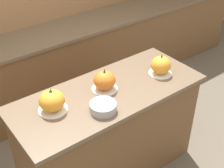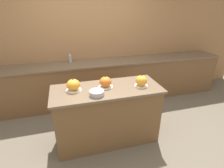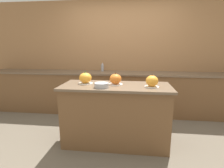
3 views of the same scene
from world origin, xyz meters
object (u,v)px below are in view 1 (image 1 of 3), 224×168
object	(u,v)px
pumpkin_cake_right	(161,66)
pumpkin_cake_left	(52,101)
pumpkin_cake_center	(105,81)
mixing_bowl	(103,107)

from	to	relation	value
pumpkin_cake_right	pumpkin_cake_left	bearing A→B (deg)	173.22
pumpkin_cake_center	mixing_bowl	size ratio (longest dim) A/B	1.06
pumpkin_cake_left	pumpkin_cake_center	xyz separation A→B (m)	(0.46, -0.01, -0.00)
pumpkin_cake_center	mixing_bowl	xyz separation A→B (m)	(-0.17, -0.22, -0.05)
pumpkin_cake_left	pumpkin_cake_center	distance (m)	0.46
pumpkin_cake_center	pumpkin_cake_right	size ratio (longest dim) A/B	1.05
pumpkin_cake_center	mixing_bowl	bearing A→B (deg)	-128.55
pumpkin_cake_left	pumpkin_cake_right	world-z (taller)	pumpkin_cake_left
pumpkin_cake_left	mixing_bowl	size ratio (longest dim) A/B	1.10
pumpkin_cake_right	mixing_bowl	distance (m)	0.71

